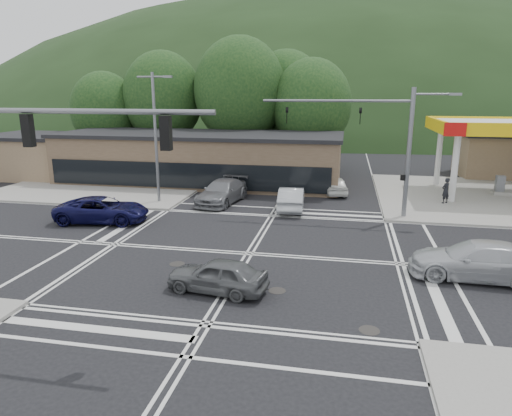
% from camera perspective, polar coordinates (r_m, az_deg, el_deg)
% --- Properties ---
extents(ground, '(120.00, 120.00, 0.00)m').
position_cam_1_polar(ground, '(22.60, -0.85, -5.72)').
color(ground, black).
rests_on(ground, ground).
extents(sidewalk_ne, '(16.00, 16.00, 0.15)m').
position_cam_1_polar(sidewalk_ne, '(38.06, 27.01, 1.15)').
color(sidewalk_ne, gray).
rests_on(sidewalk_ne, ground).
extents(sidewalk_nw, '(16.00, 16.00, 0.15)m').
position_cam_1_polar(sidewalk_nw, '(41.41, -17.09, 3.06)').
color(sidewalk_nw, gray).
rests_on(sidewalk_nw, ground).
extents(commercial_row, '(24.00, 8.00, 4.00)m').
position_cam_1_polar(commercial_row, '(40.16, -7.04, 6.04)').
color(commercial_row, brown).
rests_on(commercial_row, ground).
extents(commercial_nw, '(8.00, 7.00, 3.60)m').
position_cam_1_polar(commercial_nw, '(47.63, -25.75, 5.79)').
color(commercial_nw, '#846B4F').
rests_on(commercial_nw, ground).
extents(hill_north, '(252.00, 126.00, 140.00)m').
position_cam_1_polar(hill_north, '(111.11, 8.99, 10.25)').
color(hill_north, '#1D3216').
rests_on(hill_north, ground).
extents(tree_n_a, '(8.00, 8.00, 11.75)m').
position_cam_1_polar(tree_n_a, '(48.40, -11.55, 13.39)').
color(tree_n_a, '#382619').
rests_on(tree_n_a, ground).
extents(tree_n_b, '(9.00, 9.00, 12.98)m').
position_cam_1_polar(tree_n_b, '(45.94, -2.03, 14.44)').
color(tree_n_b, '#382619').
rests_on(tree_n_b, ground).
extents(tree_n_c, '(7.60, 7.60, 10.87)m').
position_cam_1_polar(tree_n_c, '(44.89, 6.94, 12.68)').
color(tree_n_c, '#382619').
rests_on(tree_n_c, ground).
extents(tree_n_d, '(6.80, 6.80, 9.76)m').
position_cam_1_polar(tree_n_d, '(50.14, -18.40, 11.50)').
color(tree_n_d, '#382619').
rests_on(tree_n_d, ground).
extents(tree_n_e, '(8.40, 8.40, 11.98)m').
position_cam_1_polar(tree_n_e, '(49.17, 3.75, 13.66)').
color(tree_n_e, '#382619').
rests_on(tree_n_e, ground).
extents(streetlight_nw, '(2.50, 0.25, 9.00)m').
position_cam_1_polar(streetlight_nw, '(32.53, -12.37, 9.28)').
color(streetlight_nw, slate).
rests_on(streetlight_nw, ground).
extents(signal_mast_ne, '(11.65, 0.30, 8.00)m').
position_cam_1_polar(signal_mast_ne, '(29.18, 16.23, 8.54)').
color(signal_mast_ne, slate).
rests_on(signal_mast_ne, ground).
extents(signal_mast_sw, '(9.14, 0.28, 8.00)m').
position_cam_1_polar(signal_mast_sw, '(16.78, -29.27, 3.44)').
color(signal_mast_sw, slate).
rests_on(signal_mast_sw, ground).
extents(car_blue_west, '(5.83, 3.31, 1.54)m').
position_cam_1_polar(car_blue_west, '(29.29, -18.66, -0.20)').
color(car_blue_west, '#0C0C38').
rests_on(car_blue_west, ground).
extents(car_grey_center, '(4.21, 2.15, 1.37)m').
position_cam_1_polar(car_grey_center, '(18.36, -4.84, -8.37)').
color(car_grey_center, '#55585A').
rests_on(car_grey_center, ground).
extents(car_silver_east, '(5.69, 2.55, 1.62)m').
position_cam_1_polar(car_silver_east, '(21.63, 25.97, -5.90)').
color(car_silver_east, '#B9BCC1').
rests_on(car_silver_east, ground).
extents(car_queue_a, '(1.93, 4.77, 1.54)m').
position_cam_1_polar(car_queue_a, '(30.75, 4.45, 1.20)').
color(car_queue_a, '#B3B7BB').
rests_on(car_queue_a, ground).
extents(car_queue_b, '(2.30, 4.27, 1.38)m').
position_cam_1_polar(car_queue_b, '(35.89, 9.84, 2.82)').
color(car_queue_b, white).
rests_on(car_queue_b, ground).
extents(car_northbound, '(3.09, 5.88, 1.62)m').
position_cam_1_polar(car_northbound, '(32.57, -4.27, 2.03)').
color(car_northbound, slate).
rests_on(car_northbound, ground).
extents(pedestrian, '(0.78, 0.74, 1.79)m').
position_cam_1_polar(pedestrian, '(34.42, 22.62, 2.02)').
color(pedestrian, black).
rests_on(pedestrian, sidewalk_ne).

